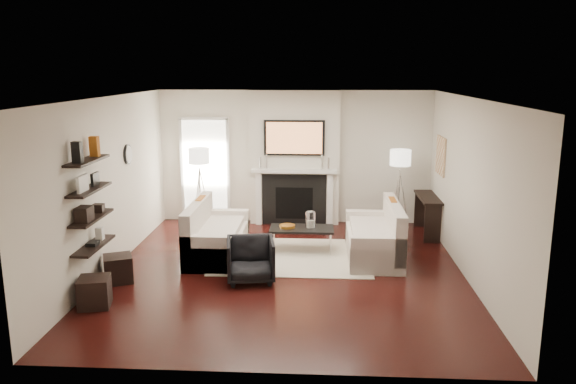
# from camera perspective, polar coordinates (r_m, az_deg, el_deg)

# --- Properties ---
(room_envelope) EXTENTS (6.00, 6.00, 6.00)m
(room_envelope) POSITION_cam_1_polar(r_m,az_deg,el_deg) (8.50, -0.24, 0.45)
(room_envelope) COLOR black
(room_envelope) RESTS_ON ground
(chimney_breast) EXTENTS (1.80, 0.25, 2.70)m
(chimney_breast) POSITION_cam_1_polar(r_m,az_deg,el_deg) (11.33, 0.67, 3.46)
(chimney_breast) COLOR silver
(chimney_breast) RESTS_ON floor
(fireplace_surround) EXTENTS (1.30, 0.02, 1.04)m
(fireplace_surround) POSITION_cam_1_polar(r_m,az_deg,el_deg) (11.35, 0.63, -0.79)
(fireplace_surround) COLOR black
(fireplace_surround) RESTS_ON floor
(firebox) EXTENTS (0.75, 0.02, 0.65)m
(firebox) POSITION_cam_1_polar(r_m,az_deg,el_deg) (11.36, 0.63, -1.14)
(firebox) COLOR black
(firebox) RESTS_ON floor
(mantel_pilaster_l) EXTENTS (0.12, 0.08, 1.10)m
(mantel_pilaster_l) POSITION_cam_1_polar(r_m,az_deg,el_deg) (11.37, -3.00, -0.62)
(mantel_pilaster_l) COLOR white
(mantel_pilaster_l) RESTS_ON floor
(mantel_pilaster_r) EXTENTS (0.12, 0.08, 1.10)m
(mantel_pilaster_r) POSITION_cam_1_polar(r_m,az_deg,el_deg) (11.31, 4.27, -0.72)
(mantel_pilaster_r) COLOR white
(mantel_pilaster_r) RESTS_ON floor
(mantel_shelf) EXTENTS (1.70, 0.18, 0.07)m
(mantel_shelf) POSITION_cam_1_polar(r_m,az_deg,el_deg) (11.18, 0.63, 2.15)
(mantel_shelf) COLOR white
(mantel_shelf) RESTS_ON chimney_breast
(tv_body) EXTENTS (1.20, 0.06, 0.70)m
(tv_body) POSITION_cam_1_polar(r_m,az_deg,el_deg) (11.11, 0.64, 5.52)
(tv_body) COLOR black
(tv_body) RESTS_ON chimney_breast
(tv_screen) EXTENTS (1.10, 0.00, 0.62)m
(tv_screen) POSITION_cam_1_polar(r_m,az_deg,el_deg) (11.08, 0.63, 5.50)
(tv_screen) COLOR #BF723F
(tv_screen) RESTS_ON tv_body
(candlestick_l_tall) EXTENTS (0.04, 0.04, 0.30)m
(candlestick_l_tall) POSITION_cam_1_polar(r_m,az_deg,el_deg) (11.20, -2.18, 3.12)
(candlestick_l_tall) COLOR silver
(candlestick_l_tall) RESTS_ON mantel_shelf
(candlestick_l_short) EXTENTS (0.04, 0.04, 0.24)m
(candlestick_l_short) POSITION_cam_1_polar(r_m,az_deg,el_deg) (11.22, -2.84, 2.97)
(candlestick_l_short) COLOR silver
(candlestick_l_short) RESTS_ON mantel_shelf
(candlestick_r_tall) EXTENTS (0.04, 0.04, 0.30)m
(candlestick_r_tall) POSITION_cam_1_polar(r_m,az_deg,el_deg) (11.15, 3.46, 3.06)
(candlestick_r_tall) COLOR silver
(candlestick_r_tall) RESTS_ON mantel_shelf
(candlestick_r_short) EXTENTS (0.04, 0.04, 0.24)m
(candlestick_r_short) POSITION_cam_1_polar(r_m,az_deg,el_deg) (11.15, 4.13, 2.90)
(candlestick_r_short) COLOR silver
(candlestick_r_short) RESTS_ON mantel_shelf
(hallway_panel) EXTENTS (0.90, 0.02, 2.10)m
(hallway_panel) POSITION_cam_1_polar(r_m,az_deg,el_deg) (11.71, -8.39, 2.14)
(hallway_panel) COLOR white
(hallway_panel) RESTS_ON floor
(door_trim_l) EXTENTS (0.06, 0.06, 2.16)m
(door_trim_l) POSITION_cam_1_polar(r_m,az_deg,el_deg) (11.80, -10.70, 2.13)
(door_trim_l) COLOR white
(door_trim_l) RESTS_ON floor
(door_trim_r) EXTENTS (0.06, 0.06, 2.16)m
(door_trim_r) POSITION_cam_1_polar(r_m,az_deg,el_deg) (11.60, -6.09, 2.11)
(door_trim_r) COLOR white
(door_trim_r) RESTS_ON floor
(door_trim_top) EXTENTS (1.02, 0.06, 0.06)m
(door_trim_top) POSITION_cam_1_polar(r_m,az_deg,el_deg) (11.55, -8.58, 7.40)
(door_trim_top) COLOR white
(door_trim_top) RESTS_ON wall_back
(rug) EXTENTS (2.60, 2.00, 0.01)m
(rug) POSITION_cam_1_polar(r_m,az_deg,el_deg) (9.56, 0.42, -6.54)
(rug) COLOR beige
(rug) RESTS_ON floor
(loveseat_left_base) EXTENTS (0.85, 1.80, 0.42)m
(loveseat_left_base) POSITION_cam_1_polar(r_m,az_deg,el_deg) (9.62, -7.15, -5.24)
(loveseat_left_base) COLOR beige
(loveseat_left_base) RESTS_ON floor
(loveseat_left_back) EXTENTS (0.18, 1.80, 0.80)m
(loveseat_left_back) POSITION_cam_1_polar(r_m,az_deg,el_deg) (9.60, -9.17, -3.38)
(loveseat_left_back) COLOR beige
(loveseat_left_back) RESTS_ON floor
(loveseat_left_arm_n) EXTENTS (0.85, 0.18, 0.60)m
(loveseat_left_arm_n) POSITION_cam_1_polar(r_m,az_deg,el_deg) (8.84, -8.12, -6.27)
(loveseat_left_arm_n) COLOR beige
(loveseat_left_arm_n) RESTS_ON floor
(loveseat_left_arm_s) EXTENTS (0.85, 0.18, 0.60)m
(loveseat_left_arm_s) POSITION_cam_1_polar(r_m,az_deg,el_deg) (10.36, -6.36, -3.42)
(loveseat_left_arm_s) COLOR beige
(loveseat_left_arm_s) RESTS_ON floor
(loveseat_left_cushion) EXTENTS (0.63, 1.44, 0.10)m
(loveseat_left_cushion) POSITION_cam_1_polar(r_m,az_deg,el_deg) (9.54, -6.90, -3.76)
(loveseat_left_cushion) COLOR beige
(loveseat_left_cushion) RESTS_ON loveseat_left_base
(pillow_left_orange) EXTENTS (0.10, 0.42, 0.42)m
(pillow_left_orange) POSITION_cam_1_polar(r_m,az_deg,el_deg) (9.83, -8.84, -1.76)
(pillow_left_orange) COLOR #A15413
(pillow_left_orange) RESTS_ON loveseat_left_cushion
(pillow_left_charcoal) EXTENTS (0.10, 0.40, 0.40)m
(pillow_left_charcoal) POSITION_cam_1_polar(r_m,az_deg,el_deg) (9.27, -9.61, -2.73)
(pillow_left_charcoal) COLOR black
(pillow_left_charcoal) RESTS_ON loveseat_left_cushion
(loveseat_right_base) EXTENTS (0.85, 1.80, 0.42)m
(loveseat_right_base) POSITION_cam_1_polar(r_m,az_deg,el_deg) (9.59, 8.64, -5.35)
(loveseat_right_base) COLOR beige
(loveseat_right_base) RESTS_ON floor
(loveseat_right_back) EXTENTS (0.18, 1.80, 0.80)m
(loveseat_right_back) POSITION_cam_1_polar(r_m,az_deg,el_deg) (9.53, 10.71, -3.55)
(loveseat_right_back) COLOR beige
(loveseat_right_back) RESTS_ON floor
(loveseat_right_arm_n) EXTENTS (0.85, 0.18, 0.60)m
(loveseat_right_arm_n) POSITION_cam_1_polar(r_m,az_deg,el_deg) (8.79, 9.13, -6.40)
(loveseat_right_arm_n) COLOR beige
(loveseat_right_arm_n) RESTS_ON floor
(loveseat_right_arm_s) EXTENTS (0.85, 0.18, 0.60)m
(loveseat_right_arm_s) POSITION_cam_1_polar(r_m,az_deg,el_deg) (10.33, 8.26, -3.51)
(loveseat_right_arm_s) COLOR beige
(loveseat_right_arm_s) RESTS_ON floor
(loveseat_right_cushion) EXTENTS (0.63, 1.44, 0.10)m
(loveseat_right_cushion) POSITION_cam_1_polar(r_m,az_deg,el_deg) (9.51, 8.39, -3.86)
(loveseat_right_cushion) COLOR beige
(loveseat_right_cushion) RESTS_ON loveseat_right_base
(pillow_right_orange) EXTENTS (0.10, 0.42, 0.42)m
(pillow_right_orange) POSITION_cam_1_polar(r_m,az_deg,el_deg) (9.77, 10.54, -1.92)
(pillow_right_orange) COLOR #A15413
(pillow_right_orange) RESTS_ON loveseat_right_cushion
(pillow_right_charcoal) EXTENTS (0.10, 0.40, 0.40)m
(pillow_right_charcoal) POSITION_cam_1_polar(r_m,az_deg,el_deg) (9.20, 10.99, -2.90)
(pillow_right_charcoal) COLOR black
(pillow_right_charcoal) RESTS_ON loveseat_right_cushion
(coffee_table) EXTENTS (1.10, 0.55, 0.04)m
(coffee_table) POSITION_cam_1_polar(r_m,az_deg,el_deg) (9.74, 1.40, -3.76)
(coffee_table) COLOR black
(coffee_table) RESTS_ON floor
(coffee_leg_nw) EXTENTS (0.02, 0.02, 0.38)m
(coffee_leg_nw) POSITION_cam_1_polar(r_m,az_deg,el_deg) (9.62, -1.64, -5.28)
(coffee_leg_nw) COLOR silver
(coffee_leg_nw) RESTS_ON floor
(coffee_leg_ne) EXTENTS (0.02, 0.02, 0.38)m
(coffee_leg_ne) POSITION_cam_1_polar(r_m,az_deg,el_deg) (9.59, 4.35, -5.37)
(coffee_leg_ne) COLOR silver
(coffee_leg_ne) RESTS_ON floor
(coffee_leg_sw) EXTENTS (0.02, 0.02, 0.38)m
(coffee_leg_sw) POSITION_cam_1_polar(r_m,az_deg,el_deg) (10.04, -1.42, -4.52)
(coffee_leg_sw) COLOR silver
(coffee_leg_sw) RESTS_ON floor
(coffee_leg_se) EXTENTS (0.02, 0.02, 0.38)m
(coffee_leg_se) POSITION_cam_1_polar(r_m,az_deg,el_deg) (10.01, 4.31, -4.60)
(coffee_leg_se) COLOR silver
(coffee_leg_se) RESTS_ON floor
(hurricane_glass) EXTENTS (0.17, 0.17, 0.30)m
(hurricane_glass) POSITION_cam_1_polar(r_m,az_deg,el_deg) (9.69, 2.30, -2.87)
(hurricane_glass) COLOR white
(hurricane_glass) RESTS_ON coffee_table
(hurricane_candle) EXTENTS (0.09, 0.09, 0.13)m
(hurricane_candle) POSITION_cam_1_polar(r_m,az_deg,el_deg) (9.71, 2.29, -3.24)
(hurricane_candle) COLOR white
(hurricane_candle) RESTS_ON coffee_table
(copper_bowl) EXTENTS (0.27, 0.27, 0.05)m
(copper_bowl) POSITION_cam_1_polar(r_m,az_deg,el_deg) (9.74, -0.07, -3.49)
(copper_bowl) COLOR #BC6F1F
(copper_bowl) RESTS_ON coffee_table
(armchair) EXTENTS (0.78, 0.75, 0.71)m
(armchair) POSITION_cam_1_polar(r_m,az_deg,el_deg) (8.44, -3.82, -6.68)
(armchair) COLOR black
(armchair) RESTS_ON floor
(lamp_left_post) EXTENTS (0.02, 0.02, 1.20)m
(lamp_left_post) POSITION_cam_1_polar(r_m,az_deg,el_deg) (11.26, -8.89, -0.63)
(lamp_left_post) COLOR silver
(lamp_left_post) RESTS_ON floor
(lamp_left_shade) EXTENTS (0.40, 0.40, 0.30)m
(lamp_left_shade) POSITION_cam_1_polar(r_m,az_deg,el_deg) (11.10, -9.04, 3.65)
(lamp_left_shade) COLOR white
(lamp_left_shade) RESTS_ON lamp_left_post
(lamp_left_leg_a) EXTENTS (0.25, 0.02, 1.23)m
(lamp_left_leg_a) POSITION_cam_1_polar(r_m,az_deg,el_deg) (11.24, -8.34, -0.64)
(lamp_left_leg_a) COLOR silver
(lamp_left_leg_a) RESTS_ON floor
(lamp_left_leg_b) EXTENTS (0.14, 0.22, 1.23)m
(lamp_left_leg_b) POSITION_cam_1_polar(r_m,az_deg,el_deg) (11.36, -9.06, -0.52)
(lamp_left_leg_b) COLOR silver
(lamp_left_leg_b) RESTS_ON floor
(lamp_left_leg_c) EXTENTS (0.14, 0.22, 1.23)m
(lamp_left_leg_c) POSITION_cam_1_polar(r_m,az_deg,el_deg) (11.18, -9.27, -0.73)
(lamp_left_leg_c) COLOR silver
(lamp_left_leg_c) RESTS_ON floor
(lamp_right_post) EXTENTS (0.02, 0.02, 1.20)m
(lamp_right_post) POSITION_cam_1_polar(r_m,az_deg,el_deg) (11.12, 11.17, -0.89)
(lamp_right_post) COLOR silver
(lamp_right_post) RESTS_ON floor
(lamp_right_shade) EXTENTS (0.40, 0.40, 0.30)m
(lamp_right_shade) POSITION_cam_1_polar(r_m,az_deg,el_deg) (10.96, 11.35, 3.44)
(lamp_right_shade) COLOR white
(lamp_right_shade) RESTS_ON lamp_right_post
(lamp_right_leg_a) EXTENTS (0.25, 0.02, 1.23)m
(lamp_right_leg_a) POSITION_cam_1_polar(r_m,az_deg,el_deg) (11.13, 11.73, -0.89)
(lamp_right_leg_a) COLOR silver
(lamp_right_leg_a) RESTS_ON floor
(lamp_right_leg_b) EXTENTS (0.14, 0.22, 1.23)m
(lamp_right_leg_b) POSITION_cam_1_polar(r_m,az_deg,el_deg) (11.20, 10.82, -0.77)
(lamp_right_leg_b) COLOR silver
(lamp_right_leg_b) RESTS_ON floor
(lamp_right_leg_c) EXTENTS (0.14, 0.22, 1.23)m
(lamp_right_leg_c) POSITION_cam_1_polar(r_m,az_deg,el_deg) (11.02, 10.95, -1.00)
(lamp_right_leg_c) COLOR silver
(lamp_right_leg_c) RESTS_ON floor
(console_top) EXTENTS (0.35, 1.20, 0.04)m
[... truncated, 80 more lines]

